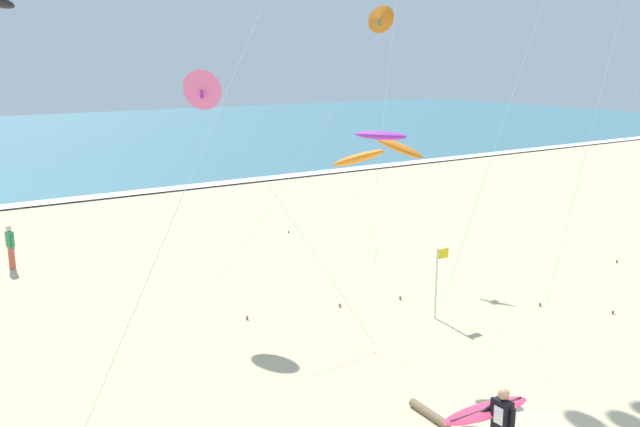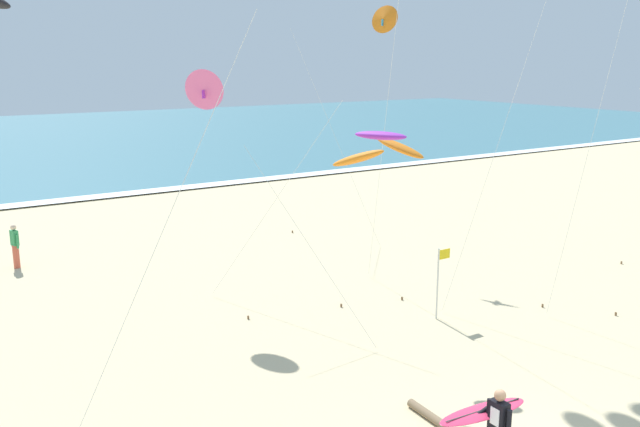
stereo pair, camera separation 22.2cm
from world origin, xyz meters
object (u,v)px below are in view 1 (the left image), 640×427
Objects in this scene: kite_arc_violet_distant at (380,147)px; kite_delta_rose_low at (203,90)px; lifeguard_flag at (438,276)px; kite_delta_amber_close at (380,20)px; bystander_green_top at (11,247)px; driftwood_log at (430,414)px; surfer_lead at (495,419)px.

kite_delta_rose_low is at bearing 106.68° from kite_arc_violet_distant.
kite_delta_amber_close is at bearing 64.99° from lifeguard_flag.
kite_delta_amber_close reaches higher than bystander_green_top.
kite_arc_violet_distant is at bearing -62.98° from bystander_green_top.
lifeguard_flag is 5.82m from driftwood_log.
bystander_green_top is at bearing 158.97° from kite_delta_amber_close.
kite_delta_rose_low is 8.67m from lifeguard_flag.
kite_arc_violet_distant is at bearing 70.80° from driftwood_log.
kite_delta_amber_close is 15.73m from driftwood_log.
kite_delta_rose_low is at bearing -167.44° from kite_delta_amber_close.
kite_delta_amber_close is 15.58m from bystander_green_top.
kite_arc_violet_distant reaches higher than bystander_green_top.
bystander_green_top is 0.76× the size of lifeguard_flag.
surfer_lead is 0.30× the size of kite_delta_rose_low.
kite_delta_rose_low is 6.14× the size of driftwood_log.
kite_delta_amber_close is at bearing 59.80° from surfer_lead.
kite_delta_rose_low reaches higher than kite_arc_violet_distant.
bystander_green_top is (-4.63, 6.59, -5.58)m from kite_delta_rose_low.
kite_delta_rose_low is 4.42× the size of bystander_green_top.
lifeguard_flag is (2.87, 0.83, -3.96)m from kite_arc_violet_distant.
kite_delta_rose_low is 6.40m from kite_arc_violet_distant.
kite_arc_violet_distant is 0.61× the size of kite_delta_amber_close.
kite_arc_violet_distant reaches higher than surfer_lead.
kite_arc_violet_distant is 6.17m from driftwood_log.
kite_arc_violet_distant is at bearing -163.80° from lifeguard_flag.
bystander_green_top is at bearing 125.09° from kite_delta_rose_low.
kite_delta_rose_low is (-0.32, 11.29, 5.35)m from surfer_lead.
kite_arc_violet_distant is (1.81, -6.03, -1.16)m from kite_delta_rose_low.
kite_delta_amber_close is at bearing 56.70° from driftwood_log.
kite_arc_violet_distant reaches higher than lifeguard_flag.
kite_arc_violet_distant is 4.97m from lifeguard_flag.
kite_delta_amber_close reaches higher than kite_arc_violet_distant.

